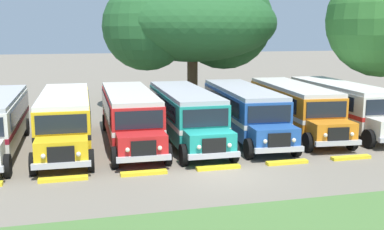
{
  "coord_description": "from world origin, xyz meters",
  "views": [
    {
      "loc": [
        -5.97,
        -18.27,
        6.08
      ],
      "look_at": [
        0.0,
        5.47,
        1.6
      ],
      "focal_mm": 43.28,
      "sensor_mm": 36.0,
      "label": 1
    }
  ],
  "objects_px": {
    "parked_bus_slot_6": "(341,103)",
    "broad_shade_tree": "(193,22)",
    "parked_bus_slot_2": "(130,114)",
    "parked_bus_slot_4": "(243,109)",
    "parked_bus_slot_1": "(65,117)",
    "parked_bus_slot_5": "(294,105)",
    "parked_bus_slot_3": "(185,112)"
  },
  "relations": [
    {
      "from": "parked_bus_slot_1",
      "to": "parked_bus_slot_5",
      "type": "height_order",
      "value": "same"
    },
    {
      "from": "parked_bus_slot_2",
      "to": "parked_bus_slot_3",
      "type": "distance_m",
      "value": 3.08
    },
    {
      "from": "parked_bus_slot_5",
      "to": "parked_bus_slot_2",
      "type": "bearing_deg",
      "value": -83.34
    },
    {
      "from": "parked_bus_slot_3",
      "to": "parked_bus_slot_6",
      "type": "xyz_separation_m",
      "value": [
        10.22,
        0.71,
        0.0
      ]
    },
    {
      "from": "parked_bus_slot_6",
      "to": "broad_shade_tree",
      "type": "distance_m",
      "value": 14.64
    },
    {
      "from": "parked_bus_slot_4",
      "to": "broad_shade_tree",
      "type": "relative_size",
      "value": 0.75
    },
    {
      "from": "parked_bus_slot_6",
      "to": "parked_bus_slot_5",
      "type": "bearing_deg",
      "value": -88.43
    },
    {
      "from": "parked_bus_slot_1",
      "to": "parked_bus_slot_6",
      "type": "xyz_separation_m",
      "value": [
        16.71,
        0.59,
        0.0
      ]
    },
    {
      "from": "parked_bus_slot_3",
      "to": "parked_bus_slot_5",
      "type": "distance_m",
      "value": 7.02
    },
    {
      "from": "parked_bus_slot_1",
      "to": "parked_bus_slot_2",
      "type": "relative_size",
      "value": 1.0
    },
    {
      "from": "parked_bus_slot_4",
      "to": "parked_bus_slot_5",
      "type": "distance_m",
      "value": 3.48
    },
    {
      "from": "parked_bus_slot_3",
      "to": "parked_bus_slot_1",
      "type": "bearing_deg",
      "value": -90.66
    },
    {
      "from": "parked_bus_slot_3",
      "to": "parked_bus_slot_5",
      "type": "relative_size",
      "value": 0.99
    },
    {
      "from": "parked_bus_slot_4",
      "to": "broad_shade_tree",
      "type": "height_order",
      "value": "broad_shade_tree"
    },
    {
      "from": "broad_shade_tree",
      "to": "parked_bus_slot_4",
      "type": "bearing_deg",
      "value": -90.57
    },
    {
      "from": "parked_bus_slot_1",
      "to": "parked_bus_slot_5",
      "type": "bearing_deg",
      "value": 93.39
    },
    {
      "from": "parked_bus_slot_5",
      "to": "broad_shade_tree",
      "type": "bearing_deg",
      "value": -160.26
    },
    {
      "from": "parked_bus_slot_5",
      "to": "parked_bus_slot_6",
      "type": "height_order",
      "value": "same"
    },
    {
      "from": "parked_bus_slot_2",
      "to": "parked_bus_slot_4",
      "type": "distance_m",
      "value": 6.61
    },
    {
      "from": "parked_bus_slot_3",
      "to": "broad_shade_tree",
      "type": "bearing_deg",
      "value": 164.36
    },
    {
      "from": "parked_bus_slot_1",
      "to": "parked_bus_slot_3",
      "type": "bearing_deg",
      "value": 89.84
    },
    {
      "from": "parked_bus_slot_4",
      "to": "parked_bus_slot_5",
      "type": "bearing_deg",
      "value": 101.15
    },
    {
      "from": "parked_bus_slot_5",
      "to": "broad_shade_tree",
      "type": "relative_size",
      "value": 0.76
    },
    {
      "from": "parked_bus_slot_3",
      "to": "parked_bus_slot_4",
      "type": "height_order",
      "value": "same"
    },
    {
      "from": "parked_bus_slot_3",
      "to": "broad_shade_tree",
      "type": "relative_size",
      "value": 0.75
    },
    {
      "from": "parked_bus_slot_2",
      "to": "parked_bus_slot_6",
      "type": "distance_m",
      "value": 13.3
    },
    {
      "from": "broad_shade_tree",
      "to": "parked_bus_slot_2",
      "type": "bearing_deg",
      "value": -118.43
    },
    {
      "from": "parked_bus_slot_1",
      "to": "broad_shade_tree",
      "type": "bearing_deg",
      "value": 142.06
    },
    {
      "from": "parked_bus_slot_5",
      "to": "parked_bus_slot_1",
      "type": "bearing_deg",
      "value": -83.24
    },
    {
      "from": "parked_bus_slot_5",
      "to": "parked_bus_slot_6",
      "type": "xyz_separation_m",
      "value": [
        3.24,
        0.01,
        0.0
      ]
    },
    {
      "from": "parked_bus_slot_2",
      "to": "parked_bus_slot_6",
      "type": "relative_size",
      "value": 1.0
    },
    {
      "from": "parked_bus_slot_2",
      "to": "parked_bus_slot_4",
      "type": "xyz_separation_m",
      "value": [
        6.61,
        -0.05,
        0.0
      ]
    }
  ]
}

